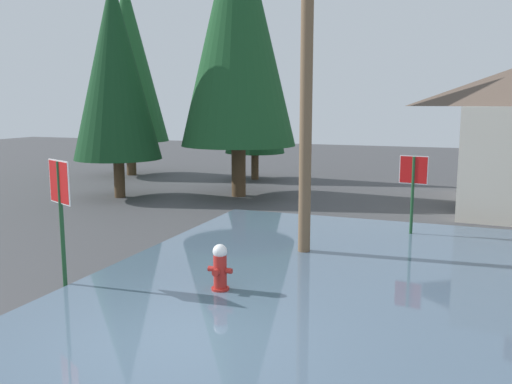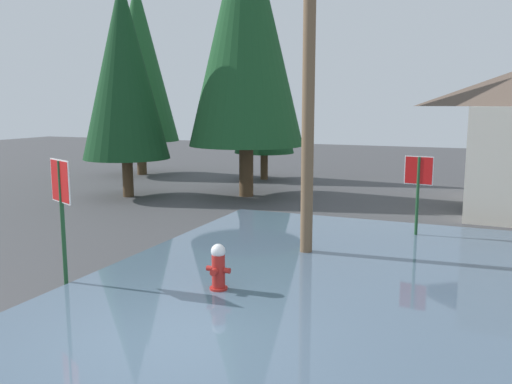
# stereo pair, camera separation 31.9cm
# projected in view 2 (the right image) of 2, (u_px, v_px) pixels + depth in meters

# --- Properties ---
(ground_plane) EXTENTS (80.00, 80.00, 0.10)m
(ground_plane) POSITION_uv_depth(u_px,v_px,m) (172.00, 349.00, 7.81)
(ground_plane) COLOR #424244
(flood_puddle) EXTENTS (8.52, 13.80, 0.07)m
(flood_puddle) POSITION_uv_depth(u_px,v_px,m) (299.00, 296.00, 9.75)
(flood_puddle) COLOR #4C6075
(flood_puddle) RESTS_ON ground
(stop_sign_near) EXTENTS (0.74, 0.37, 2.43)m
(stop_sign_near) POSITION_uv_depth(u_px,v_px,m) (61.00, 196.00, 10.14)
(stop_sign_near) COLOR #1E4C28
(stop_sign_near) RESTS_ON ground
(fire_hydrant) EXTENTS (0.47, 0.40, 0.93)m
(fire_hydrant) POSITION_uv_depth(u_px,v_px,m) (218.00, 269.00, 9.92)
(fire_hydrant) COLOR #AD231E
(fire_hydrant) RESTS_ON ground
(utility_pole) EXTENTS (1.60, 0.28, 9.96)m
(utility_pole) POSITION_uv_depth(u_px,v_px,m) (309.00, 25.00, 11.75)
(utility_pole) COLOR brown
(utility_pole) RESTS_ON ground
(stop_sign_far) EXTENTS (0.73, 0.13, 2.14)m
(stop_sign_far) POSITION_uv_depth(u_px,v_px,m) (418.00, 180.00, 13.95)
(stop_sign_far) COLOR #1E4C28
(stop_sign_far) RESTS_ON ground
(pine_tree_tall_left) EXTENTS (4.28, 4.28, 10.71)m
(pine_tree_tall_left) POSITION_uv_depth(u_px,v_px,m) (246.00, 25.00, 19.62)
(pine_tree_tall_left) COLOR #4C3823
(pine_tree_tall_left) RESTS_ON ground
(pine_tree_mid_left) EXTENTS (3.21, 3.21, 8.03)m
(pine_tree_mid_left) POSITION_uv_depth(u_px,v_px,m) (124.00, 69.00, 19.74)
(pine_tree_mid_left) COLOR #4C3823
(pine_tree_mid_left) RESTS_ON ground
(pine_tree_short_left) EXTENTS (3.73, 3.73, 9.33)m
(pine_tree_short_left) POSITION_uv_depth(u_px,v_px,m) (138.00, 62.00, 26.12)
(pine_tree_short_left) COLOR #4C3823
(pine_tree_short_left) RESTS_ON ground
(pine_tree_far_center) EXTENTS (2.76, 2.76, 6.89)m
(pine_tree_far_center) POSITION_uv_depth(u_px,v_px,m) (264.00, 91.00, 24.59)
(pine_tree_far_center) COLOR #4C3823
(pine_tree_far_center) RESTS_ON ground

